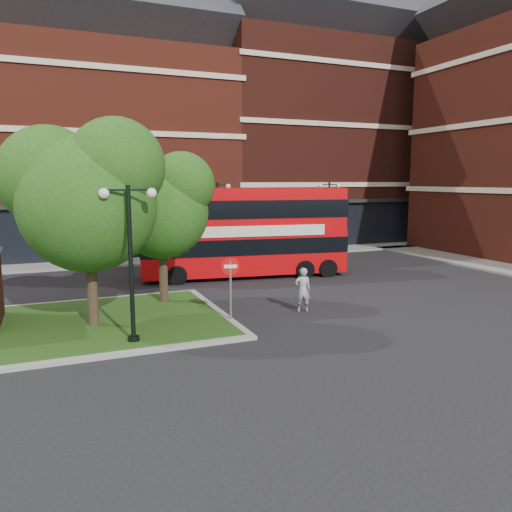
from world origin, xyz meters
name	(u,v)px	position (x,y,z in m)	size (l,w,h in m)	color
ground	(293,327)	(0.00, 0.00, 0.00)	(120.00, 120.00, 0.00)	black
pavement_far	(180,258)	(0.00, 16.50, 0.06)	(44.00, 3.00, 0.12)	slate
terrace_far_left	(41,154)	(-8.00, 24.00, 7.00)	(26.00, 12.00, 14.00)	maroon
terrace_far_right	(314,147)	(14.00, 24.00, 8.00)	(18.00, 12.00, 16.00)	#471911
traffic_island	(48,328)	(-8.00, 3.00, 0.07)	(12.60, 7.60, 0.15)	gray
tree_island_west	(84,191)	(-6.60, 2.58, 4.79)	(5.40, 4.71, 7.21)	#2D2116
tree_island_east	(159,203)	(-3.58, 5.06, 4.24)	(4.46, 3.90, 6.29)	#2D2116
lamp_island	(131,257)	(-5.50, 0.20, 2.83)	(1.72, 0.36, 5.00)	black
lamp_far_left	(218,217)	(2.00, 14.50, 2.83)	(1.72, 0.36, 5.00)	black
lamp_far_right	(329,214)	(10.00, 14.50, 2.83)	(1.72, 0.36, 5.00)	black
bus	(244,226)	(1.79, 9.44, 2.72)	(11.11, 3.96, 4.15)	#BE070B
woman	(303,290)	(1.31, 1.79, 0.88)	(0.64, 0.42, 1.76)	gray
car_silver	(191,249)	(0.65, 16.00, 0.72)	(1.70, 4.24, 1.44)	silver
car_white	(283,246)	(6.60, 14.63, 0.75)	(1.59, 4.57, 1.50)	silver
no_entry_sign	(230,276)	(-1.80, 1.50, 1.71)	(0.66, 0.21, 2.40)	slate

